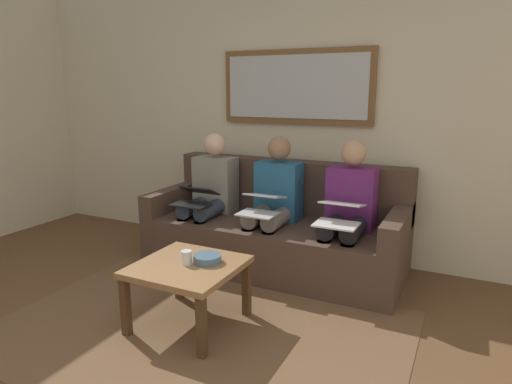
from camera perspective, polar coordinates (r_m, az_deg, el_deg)
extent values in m
cube|color=beige|center=(4.20, 5.49, 9.84)|extent=(6.00, 0.12, 2.60)
cube|color=brown|center=(3.05, -7.39, -17.17)|extent=(2.60, 1.80, 0.01)
cube|color=#4C382D|center=(3.92, 2.27, -6.67)|extent=(2.20, 0.90, 0.42)
cube|color=#4C382D|center=(4.10, 4.31, 0.76)|extent=(2.20, 0.20, 0.48)
cube|color=#4C382D|center=(3.55, 17.72, -4.12)|extent=(0.14, 0.90, 0.20)
cube|color=#4C382D|center=(4.33, -10.25, -0.67)|extent=(0.14, 0.90, 0.20)
cube|color=brown|center=(4.11, 5.11, 13.26)|extent=(1.42, 0.04, 0.65)
cube|color=#B2B7BC|center=(4.09, 4.98, 13.26)|extent=(1.32, 0.01, 0.55)
cube|color=olive|center=(2.95, -8.75, -9.43)|extent=(0.65, 0.65, 0.04)
cube|color=#4C331E|center=(2.69, -6.99, -16.80)|extent=(0.05, 0.05, 0.39)
cube|color=#4C331E|center=(3.01, -16.35, -13.89)|extent=(0.05, 0.05, 0.39)
cube|color=#4C331E|center=(3.13, -1.21, -12.26)|extent=(0.05, 0.05, 0.39)
cube|color=#4C331E|center=(3.40, -9.85, -10.29)|extent=(0.05, 0.05, 0.39)
cylinder|color=silver|center=(2.93, -8.88, -8.27)|extent=(0.07, 0.07, 0.09)
cylinder|color=slate|center=(2.95, -6.20, -8.48)|extent=(0.18, 0.18, 0.05)
cube|color=#66236B|center=(3.68, 12.12, -0.78)|extent=(0.38, 0.22, 0.50)
sphere|color=tan|center=(3.61, 12.40, 4.93)|extent=(0.20, 0.20, 0.20)
cylinder|color=#232328|center=(3.51, 12.56, -4.53)|extent=(0.14, 0.42, 0.14)
cylinder|color=#232328|center=(3.55, 9.74, -4.19)|extent=(0.14, 0.42, 0.14)
cylinder|color=#232328|center=(3.41, 11.47, -10.00)|extent=(0.11, 0.11, 0.42)
cylinder|color=#232328|center=(3.46, 8.55, -9.57)|extent=(0.11, 0.11, 0.42)
cube|color=white|center=(3.31, 10.24, -4.10)|extent=(0.31, 0.24, 0.01)
cube|color=white|center=(3.41, 10.98, -1.48)|extent=(0.31, 0.24, 0.05)
cube|color=#A5C6EA|center=(3.41, 10.97, -1.43)|extent=(0.28, 0.21, 0.04)
cube|color=#235B84|center=(3.88, 2.93, 0.20)|extent=(0.38, 0.22, 0.50)
sphere|color=#997051|center=(3.81, 3.00, 5.63)|extent=(0.20, 0.20, 0.20)
cylinder|color=gray|center=(3.70, 2.89, -3.31)|extent=(0.14, 0.42, 0.14)
cylinder|color=gray|center=(3.77, 0.38, -2.97)|extent=(0.14, 0.42, 0.14)
cylinder|color=gray|center=(3.61, 1.51, -8.43)|extent=(0.11, 0.11, 0.42)
cylinder|color=gray|center=(3.68, -1.06, -7.98)|extent=(0.11, 0.11, 0.42)
cube|color=silver|center=(3.53, 0.21, -2.81)|extent=(0.30, 0.23, 0.01)
cube|color=silver|center=(3.62, 1.16, -0.47)|extent=(0.30, 0.23, 0.06)
cube|color=#A5C6EA|center=(3.62, 1.14, -0.42)|extent=(0.27, 0.20, 0.04)
cube|color=gray|center=(4.16, -5.19, 1.06)|extent=(0.38, 0.22, 0.50)
sphere|color=beige|center=(4.10, -5.29, 6.12)|extent=(0.20, 0.20, 0.20)
cylinder|color=#384256|center=(3.99, -5.59, -2.16)|extent=(0.14, 0.42, 0.14)
cylinder|color=#384256|center=(4.08, -7.74, -1.85)|extent=(0.14, 0.42, 0.14)
cylinder|color=#384256|center=(3.90, -7.13, -6.85)|extent=(0.11, 0.11, 0.42)
cylinder|color=#384256|center=(4.00, -9.30, -6.42)|extent=(0.11, 0.11, 0.42)
cube|color=black|center=(3.85, -8.40, -1.63)|extent=(0.32, 0.20, 0.01)
cube|color=black|center=(3.94, -7.28, 0.20)|extent=(0.32, 0.19, 0.09)
cube|color=#A5C6EA|center=(3.93, -7.31, 0.24)|extent=(0.29, 0.16, 0.08)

